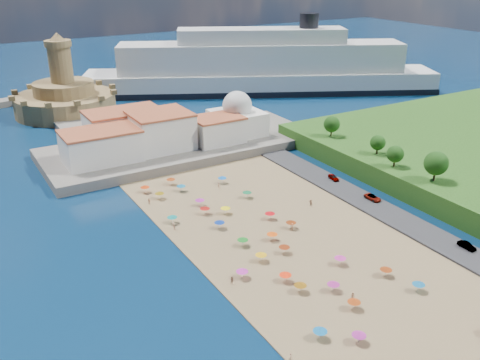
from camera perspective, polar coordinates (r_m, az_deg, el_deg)
ground at (r=116.80m, az=4.59°, el=-8.14°), size 700.00×700.00×0.00m
terrace at (r=178.67m, az=-6.18°, el=3.62°), size 90.00×36.00×3.00m
jetty at (r=203.58m, az=-16.01°, el=5.19°), size 18.00×70.00×2.40m
waterfront_buildings at (r=172.62m, az=-10.30°, el=4.92°), size 57.00×29.00×11.00m
domed_building at (r=183.40m, az=-0.30°, el=6.72°), size 16.00×16.00×15.00m
fortress at (r=230.40m, az=-18.19°, el=8.36°), size 40.00×40.00×32.40m
cruise_ship at (r=254.86m, az=2.26°, el=11.69°), size 157.64×94.59×35.84m
beach_parasols at (r=106.58m, az=7.95°, el=-10.28°), size 32.49×113.91×2.20m
beachgoers at (r=113.78m, az=4.25°, el=-8.37°), size 38.62×97.90×1.89m
parked_cars at (r=136.75m, az=17.57°, el=-3.68°), size 2.32×73.08×1.39m
hillside_trees at (r=140.50m, az=23.13°, el=0.14°), size 12.61×111.18×7.98m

